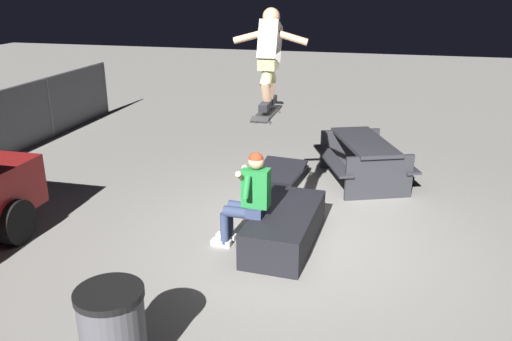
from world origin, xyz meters
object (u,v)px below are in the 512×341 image
object	(u,v)px
ledge_box_main	(285,227)
trash_bin	(113,334)
kicker_ramp	(277,179)
skater_airborne	(269,53)
person_sitting_on_ledge	(248,195)
picnic_table_back	(364,154)
skateboard	(268,112)

from	to	relation	value
ledge_box_main	trash_bin	size ratio (longest dim) A/B	1.98
ledge_box_main	kicker_ramp	bearing A→B (deg)	14.42
skater_airborne	trash_bin	xyz separation A→B (m)	(-2.69, 0.74, -2.05)
person_sitting_on_ledge	picnic_table_back	bearing A→B (deg)	-25.31
ledge_box_main	skateboard	distance (m)	1.58
ledge_box_main	skateboard	world-z (taller)	skateboard
skateboard	picnic_table_back	bearing A→B (deg)	-21.52
ledge_box_main	kicker_ramp	world-z (taller)	ledge_box_main
person_sitting_on_ledge	skater_airborne	size ratio (longest dim) A/B	1.16
picnic_table_back	trash_bin	bearing A→B (deg)	161.28
ledge_box_main	skater_airborne	bearing A→B (deg)	112.49
person_sitting_on_ledge	skateboard	xyz separation A→B (m)	(0.05, -0.24, 1.08)
skater_airborne	trash_bin	bearing A→B (deg)	164.59
trash_bin	kicker_ramp	bearing A→B (deg)	-4.50
kicker_ramp	trash_bin	world-z (taller)	trash_bin
skateboard	trash_bin	xyz separation A→B (m)	(-2.63, 0.74, -1.37)
person_sitting_on_ledge	skater_airborne	bearing A→B (deg)	-64.97
ledge_box_main	picnic_table_back	bearing A→B (deg)	-18.55
skater_airborne	kicker_ramp	distance (m)	3.34
picnic_table_back	skater_airborne	bearing A→B (deg)	158.04
kicker_ramp	picnic_table_back	size ratio (longest dim) A/B	0.61
ledge_box_main	picnic_table_back	world-z (taller)	picnic_table_back
skater_airborne	kicker_ramp	bearing A→B (deg)	8.84
skater_airborne	picnic_table_back	world-z (taller)	skater_airborne
person_sitting_on_ledge	skateboard	size ratio (longest dim) A/B	1.27
person_sitting_on_ledge	kicker_ramp	bearing A→B (deg)	2.78
person_sitting_on_ledge	skater_airborne	distance (m)	1.79
ledge_box_main	skater_airborne	xyz separation A→B (m)	(-0.09, 0.21, 2.25)
skateboard	trash_bin	world-z (taller)	skateboard
kicker_ramp	person_sitting_on_ledge	bearing A→B (deg)	-177.22
trash_bin	skateboard	bearing A→B (deg)	-15.74
person_sitting_on_ledge	trash_bin	bearing A→B (deg)	168.93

